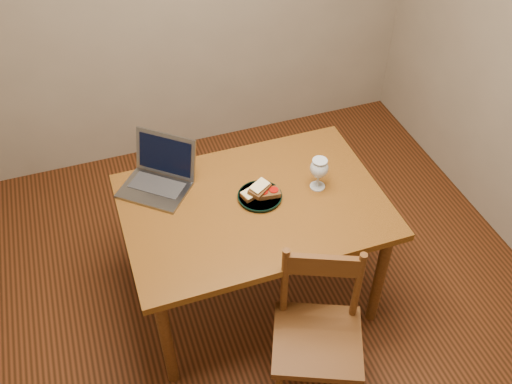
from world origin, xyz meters
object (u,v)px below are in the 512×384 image
object	(u,v)px
chair	(318,330)
laptop	(160,173)
plate	(260,197)
table	(254,215)
milk_glass	(319,174)

from	to	relation	value
chair	laptop	xyz separation A→B (m)	(-0.50, 0.93, 0.33)
chair	plate	size ratio (longest dim) A/B	2.36
table	milk_glass	size ratio (longest dim) A/B	7.19
milk_glass	laptop	bearing A→B (deg)	158.40
plate	milk_glass	distance (m)	0.32
plate	laptop	size ratio (longest dim) A/B	0.50
table	chair	world-z (taller)	chair
chair	table	bearing A→B (deg)	122.25
chair	milk_glass	xyz separation A→B (m)	(0.25, 0.63, 0.36)
chair	laptop	bearing A→B (deg)	141.74
laptop	chair	bearing A→B (deg)	-21.85
table	milk_glass	distance (m)	0.39
chair	plate	distance (m)	0.71
milk_glass	laptop	size ratio (longest dim) A/B	0.40
table	milk_glass	world-z (taller)	milk_glass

